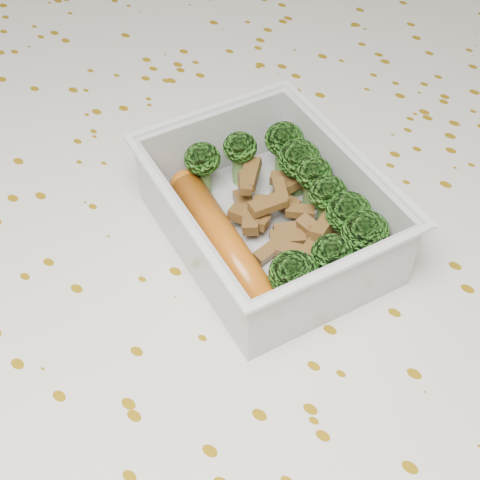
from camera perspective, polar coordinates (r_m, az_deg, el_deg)
The scene contains 6 objects.
dining_table at distance 0.54m, azimuth -0.31°, elevation -8.24°, with size 1.40×0.90×0.75m.
tablecloth at distance 0.49m, azimuth -0.33°, elevation -5.02°, with size 1.46×0.96×0.19m.
lunch_container at distance 0.47m, azimuth 2.40°, elevation 1.79°, with size 0.21×0.19×0.06m.
broccoli_florets at distance 0.46m, azimuth 5.46°, elevation 3.55°, with size 0.16×0.13×0.05m.
meat_pile at distance 0.47m, azimuth 4.17°, elevation 1.83°, with size 0.11×0.09×0.03m.
sausage at distance 0.45m, azimuth -1.36°, elevation -0.36°, with size 0.14×0.08×0.02m.
Camera 1 is at (0.18, -0.23, 1.11)m, focal length 50.00 mm.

